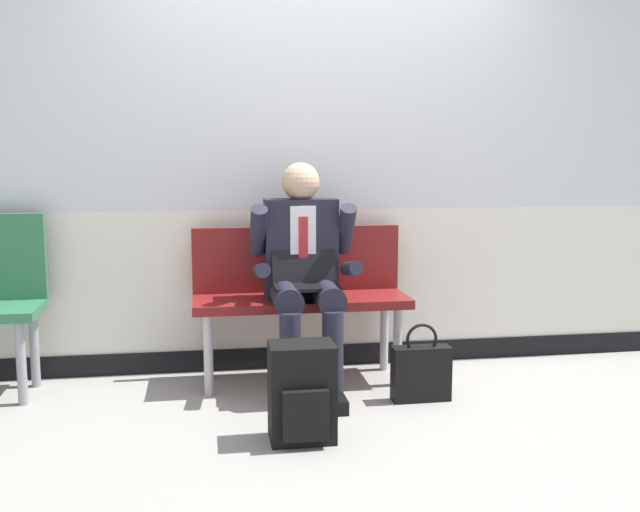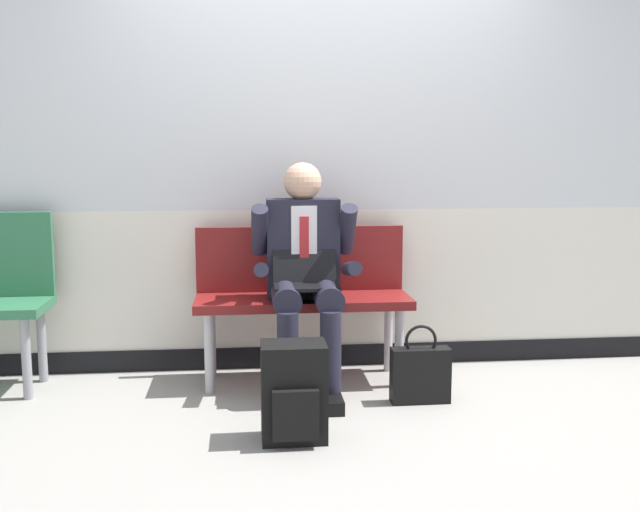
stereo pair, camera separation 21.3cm
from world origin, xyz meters
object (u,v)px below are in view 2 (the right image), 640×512
at_px(handbag, 420,374).
at_px(backpack, 294,393).
at_px(bench_with_person, 302,288).
at_px(person_seated, 305,270).

bearing_deg(handbag, backpack, -147.88).
xyz_separation_m(bench_with_person, backpack, (-0.11, -0.92, -0.31)).
height_order(person_seated, handbag, person_seated).
bearing_deg(backpack, handbag, 32.12).
height_order(bench_with_person, person_seated, person_seated).
bearing_deg(person_seated, bench_with_person, 90.00).
distance_m(person_seated, handbag, 0.82).
bearing_deg(bench_with_person, backpack, -96.89).
xyz_separation_m(person_seated, handbag, (0.58, -0.29, -0.51)).
bearing_deg(bench_with_person, person_seated, -90.00).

